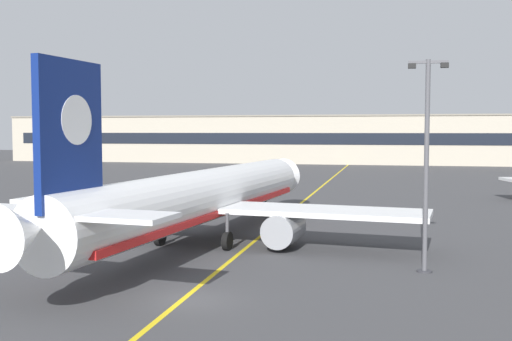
{
  "coord_description": "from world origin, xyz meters",
  "views": [
    {
      "loc": [
        9.23,
        -27.48,
        8.27
      ],
      "look_at": [
        0.39,
        14.05,
        5.43
      ],
      "focal_mm": 42.18,
      "sensor_mm": 36.0,
      "label": 1
    }
  ],
  "objects": [
    {
      "name": "apron_lamp_post",
      "position": [
        11.65,
        8.47,
        6.46
      ],
      "size": [
        2.24,
        0.9,
        12.32
      ],
      "color": "#515156",
      "rests_on": "ground"
    },
    {
      "name": "taxiway_centreline",
      "position": [
        0.0,
        30.0,
        0.0
      ],
      "size": [
        2.13,
        179.99,
        0.01
      ],
      "primitive_type": "cube",
      "rotation": [
        0.0,
        0.0,
        -0.01
      ],
      "color": "yellow",
      "rests_on": "ground"
    },
    {
      "name": "ground_plane",
      "position": [
        0.0,
        0.0,
        0.0
      ],
      "size": [
        400.0,
        400.0,
        0.0
      ],
      "primitive_type": "plane",
      "color": "#3D3D3F"
    },
    {
      "name": "terminal_building",
      "position": [
        -5.03,
        124.41,
        6.06
      ],
      "size": [
        169.41,
        12.4,
        12.11
      ],
      "color": "#B2A893",
      "rests_on": "ground"
    },
    {
      "name": "airliner_foreground",
      "position": [
        -3.61,
        14.38,
        3.37
      ],
      "size": [
        32.35,
        41.49,
        11.65
      ],
      "color": "white",
      "rests_on": "ground"
    },
    {
      "name": "safety_cone_by_nose_gear",
      "position": [
        -3.56,
        31.13,
        0.26
      ],
      "size": [
        0.44,
        0.44,
        0.55
      ],
      "color": "orange",
      "rests_on": "ground"
    }
  ]
}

